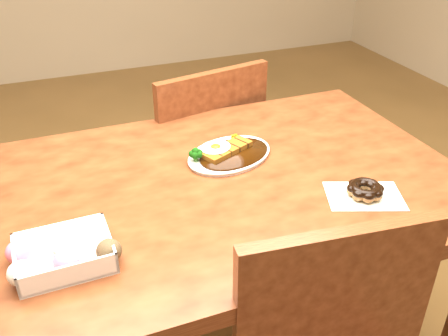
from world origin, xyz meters
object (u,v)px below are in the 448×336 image
object	(u,v)px
chair_far	(196,164)
donut_box	(62,254)
pon_de_ring	(365,190)
table	(219,213)
katsu_curry_plate	(228,153)

from	to	relation	value
chair_far	donut_box	xyz separation A→B (m)	(-0.50, -0.71, 0.30)
pon_de_ring	chair_far	bearing A→B (deg)	103.52
table	pon_de_ring	xyz separation A→B (m)	(0.29, -0.19, 0.12)
table	katsu_curry_plate	distance (m)	0.16
chair_far	pon_de_ring	world-z (taller)	chair_far
chair_far	pon_de_ring	distance (m)	0.80
chair_far	table	bearing A→B (deg)	66.65
chair_far	donut_box	distance (m)	0.92
table	chair_far	world-z (taller)	chair_far
chair_far	donut_box	bearing A→B (deg)	43.42
chair_far	pon_de_ring	xyz separation A→B (m)	(0.17, -0.73, 0.29)
katsu_curry_plate	table	bearing A→B (deg)	-122.15
katsu_curry_plate	chair_far	bearing A→B (deg)	83.23
katsu_curry_plate	donut_box	distance (m)	0.53
table	katsu_curry_plate	xyz separation A→B (m)	(0.06, 0.10, 0.11)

